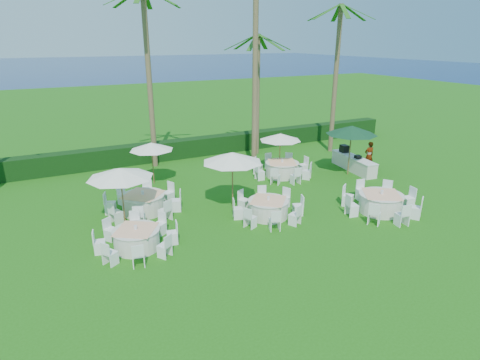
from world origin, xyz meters
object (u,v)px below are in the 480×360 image
Objects in this scene: umbrella_b at (232,157)px; buffet_table at (353,163)px; banquet_table_d at (143,203)px; banquet_table_b at (268,208)px; umbrella_green at (352,130)px; banquet_table_c at (381,202)px; banquet_table_a at (137,238)px; umbrella_a at (120,173)px; banquet_table_f at (282,169)px; umbrella_d at (280,137)px; staff_person at (369,156)px; umbrella_c at (151,146)px.

buffet_table is (9.05, 1.94, -2.03)m from umbrella_b.
banquet_table_d is 1.22× the size of umbrella_b.
banquet_table_b is at bearing -156.29° from buffet_table.
umbrella_green is at bearing 0.08° from banquet_table_d.
banquet_table_a is at bearing 171.50° from banquet_table_c.
umbrella_a is (-10.80, 4.15, 1.80)m from banquet_table_c.
umbrella_green is at bearing 64.61° from banquet_table_c.
buffet_table reaches higher than banquet_table_b.
umbrella_green is at bearing -21.85° from banquet_table_f.
banquet_table_f is 1.38× the size of umbrella_d.
umbrella_d is at bearing 53.67° from banquet_table_b.
staff_person reaches higher than banquet_table_d.
banquet_table_f is 1.16× the size of umbrella_green.
staff_person is at bearing 13.15° from banquet_table_a.
umbrella_b is 1.18× the size of umbrella_c.
banquet_table_b is at bearing -128.41° from banquet_table_f.
umbrella_b is at bearing 20.34° from banquet_table_a.
banquet_table_c is 10.93m from banquet_table_d.
banquet_table_d is at bearing 35.26° from umbrella_a.
banquet_table_d is at bearing -165.74° from umbrella_d.
umbrella_d is at bearing -10.61° from umbrella_c.
banquet_table_c is at bearing -30.27° from umbrella_b.
umbrella_a reaches higher than banquet_table_f.
umbrella_c is (2.51, 6.82, 1.70)m from banquet_table_a.
umbrella_b is at bearing -147.60° from banquet_table_f.
banquet_table_f is 9.88m from umbrella_a.
umbrella_d reaches higher than buffet_table.
banquet_table_b is 8.15m from umbrella_green.
banquet_table_c is 11.71m from umbrella_a.
banquet_table_f is at bearing 32.40° from umbrella_b.
banquet_table_f is 7.49m from umbrella_c.
umbrella_green is at bearing -33.05° from umbrella_d.
banquet_table_f is 1.21× the size of umbrella_b.
banquet_table_b is at bearing -157.29° from umbrella_green.
umbrella_a is 13.15m from umbrella_green.
umbrella_d is 0.84× the size of umbrella_green.
banquet_table_a is 1.33× the size of umbrella_c.
umbrella_d is 0.66× the size of buffet_table.
umbrella_a is at bearing -119.76° from umbrella_c.
banquet_table_f is at bearing 13.11° from umbrella_a.
staff_person is at bearing -16.19° from buffet_table.
banquet_table_a is 0.89× the size of banquet_table_c.
umbrella_green reaches higher than umbrella_c.
staff_person is (4.09, 5.11, 0.40)m from banquet_table_c.
banquet_table_f is at bearing 167.91° from buffet_table.
banquet_table_c is 6.56m from staff_person.
umbrella_green is (12.11, 0.02, 2.20)m from banquet_table_d.
banquet_table_c is 0.94× the size of buffet_table.
banquet_table_f is 5.59m from staff_person.
umbrella_a is at bearing -166.89° from banquet_table_f.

